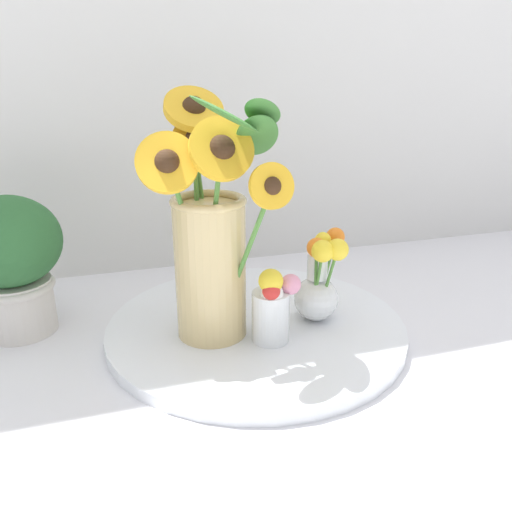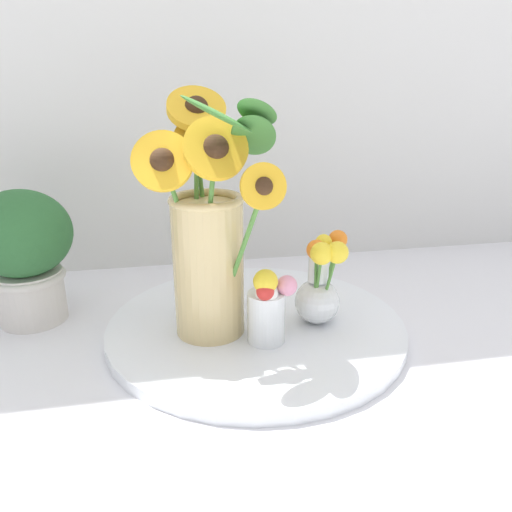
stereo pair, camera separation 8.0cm
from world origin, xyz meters
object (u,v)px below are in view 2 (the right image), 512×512
Objects in this scene: vase_bulb_right at (320,285)px; potted_plant at (24,249)px; vase_small_center at (268,307)px; mason_jar_sunflowers at (209,241)px; serving_tray at (256,326)px.

vase_bulb_right is 0.67× the size of potted_plant.
vase_small_center is at bearing -155.49° from vase_bulb_right.
mason_jar_sunflowers is at bearing 147.84° from vase_small_center.
vase_small_center is 0.78× the size of vase_bulb_right.
mason_jar_sunflowers reaches higher than potted_plant.
vase_bulb_right is (0.10, 0.04, 0.01)m from vase_small_center.
vase_bulb_right is 0.50m from potted_plant.
mason_jar_sunflowers is 0.20m from vase_bulb_right.
serving_tray is 3.17× the size of vase_bulb_right.
potted_plant is (-0.38, 0.12, 0.12)m from serving_tray.
vase_bulb_right reaches higher than vase_small_center.
mason_jar_sunflowers is 3.08× the size of vase_small_center.
mason_jar_sunflowers reaches higher than vase_bulb_right.
potted_plant reaches higher than vase_small_center.
vase_bulb_right is (0.10, -0.03, 0.08)m from serving_tray.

